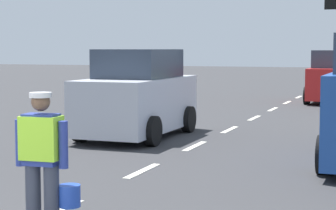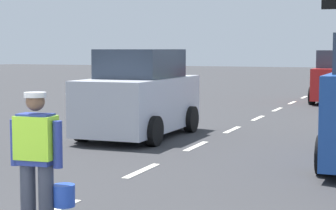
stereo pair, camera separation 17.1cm
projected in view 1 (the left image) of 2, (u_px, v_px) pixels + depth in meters
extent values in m
plane|color=#333335|center=(288.00, 102.00, 25.31)|extent=(96.00, 96.00, 0.00)
cube|color=silver|center=(142.00, 171.00, 11.04)|extent=(0.14, 1.40, 0.01)
cube|color=silver|center=(195.00, 146.00, 13.84)|extent=(0.14, 1.40, 0.01)
cube|color=silver|center=(229.00, 130.00, 16.64)|extent=(0.14, 1.40, 0.01)
cube|color=silver|center=(254.00, 118.00, 19.43)|extent=(0.14, 1.40, 0.01)
cube|color=silver|center=(273.00, 109.00, 22.23)|extent=(0.14, 1.40, 0.01)
cube|color=silver|center=(287.00, 103.00, 25.03)|extent=(0.14, 1.40, 0.01)
cube|color=silver|center=(299.00, 97.00, 27.83)|extent=(0.14, 1.40, 0.01)
cube|color=silver|center=(308.00, 93.00, 30.62)|extent=(0.14, 1.40, 0.01)
cube|color=silver|center=(316.00, 89.00, 33.42)|extent=(0.14, 1.40, 0.01)
cube|color=silver|center=(322.00, 86.00, 36.22)|extent=(0.14, 1.40, 0.01)
cube|color=silver|center=(328.00, 83.00, 39.02)|extent=(0.14, 1.40, 0.01)
cube|color=silver|center=(333.00, 81.00, 41.82)|extent=(0.14, 1.40, 0.01)
cylinder|color=#383D4C|center=(33.00, 199.00, 7.32)|extent=(0.18, 0.18, 0.82)
cylinder|color=#383D4C|center=(52.00, 200.00, 7.25)|extent=(0.18, 0.18, 0.82)
cube|color=navy|center=(41.00, 139.00, 7.22)|extent=(0.41, 0.27, 0.60)
cube|color=#A5EA33|center=(41.00, 138.00, 7.22)|extent=(0.48, 0.31, 0.51)
cylinder|color=navy|center=(20.00, 143.00, 7.31)|extent=(0.11, 0.11, 0.55)
cylinder|color=navy|center=(63.00, 145.00, 7.14)|extent=(0.11, 0.11, 0.55)
sphere|color=brown|center=(41.00, 102.00, 7.18)|extent=(0.22, 0.22, 0.22)
cylinder|color=silver|center=(41.00, 95.00, 7.17)|extent=(0.26, 0.26, 0.06)
cylinder|color=#2347B7|center=(69.00, 196.00, 7.29)|extent=(0.26, 0.26, 0.26)
cylinder|color=black|center=(324.00, 155.00, 10.76)|extent=(0.22, 0.68, 0.68)
cube|color=red|center=(333.00, 83.00, 25.08)|extent=(1.65, 4.00, 1.23)
cube|color=#2D3847|center=(333.00, 59.00, 24.90)|extent=(1.45, 2.20, 0.70)
cylinder|color=black|center=(315.00, 92.00, 26.58)|extent=(0.22, 0.68, 0.68)
cylinder|color=black|center=(307.00, 96.00, 24.27)|extent=(0.22, 0.68, 0.68)
cube|color=silver|center=(137.00, 104.00, 15.29)|extent=(1.77, 4.03, 1.28)
cube|color=#2D3847|center=(139.00, 64.00, 15.29)|extent=(1.56, 2.22, 0.70)
cylinder|color=black|center=(152.00, 131.00, 13.85)|extent=(0.22, 0.68, 0.68)
cylinder|color=black|center=(81.00, 127.00, 14.48)|extent=(0.22, 0.68, 0.68)
cylinder|color=black|center=(188.00, 119.00, 16.18)|extent=(0.22, 0.68, 0.68)
cylinder|color=black|center=(125.00, 116.00, 16.81)|extent=(0.22, 0.68, 0.68)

